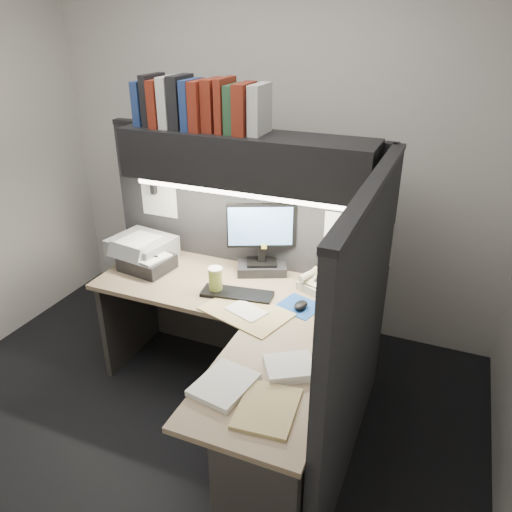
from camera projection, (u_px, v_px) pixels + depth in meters
name	position (u px, v px, depth m)	size (l,w,h in m)	color
floor	(179.00, 430.00, 3.02)	(3.50, 3.50, 0.00)	black
wall_back	(270.00, 153.00, 3.68)	(3.50, 0.04, 2.70)	silver
partition_back	(244.00, 251.00, 3.43)	(1.90, 0.06, 1.60)	black
partition_right	(357.00, 342.00, 2.48)	(0.06, 1.50, 1.60)	black
desk	(242.00, 392.00, 2.67)	(1.70, 1.53, 0.73)	#967F5F
overhead_shelf	(245.00, 159.00, 2.95)	(1.55, 0.34, 0.30)	black
task_light_tube	(235.00, 193.00, 2.90)	(0.04, 0.04, 1.32)	white
monitor	(262.00, 246.00, 3.22)	(0.42, 0.31, 0.48)	black
keyboard	(237.00, 294.00, 3.02)	(0.43, 0.14, 0.02)	black
mousepad	(299.00, 306.00, 2.91)	(0.23, 0.21, 0.00)	navy
mouse	(301.00, 305.00, 2.88)	(0.07, 0.11, 0.04)	black
telephone	(320.00, 283.00, 3.08)	(0.21, 0.22, 0.08)	#BEB692
coffee_cup	(216.00, 281.00, 3.03)	(0.08, 0.08, 0.16)	#BFD153
printer	(142.00, 249.00, 3.45)	(0.40, 0.34, 0.16)	gray
notebook_stack	(147.00, 263.00, 3.32)	(0.31, 0.26, 0.09)	black
open_folder	(246.00, 312.00, 2.85)	(0.49, 0.32, 0.01)	tan
paper_stack_a	(290.00, 368.00, 2.37)	(0.23, 0.19, 0.04)	white
paper_stack_b	(224.00, 384.00, 2.27)	(0.23, 0.28, 0.03)	white
manila_stack	(267.00, 408.00, 2.14)	(0.25, 0.31, 0.02)	tan
binder_row	(199.00, 105.00, 2.92)	(0.82, 0.25, 0.30)	navy
pinned_papers	(279.00, 248.00, 2.88)	(1.76, 1.31, 0.51)	white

